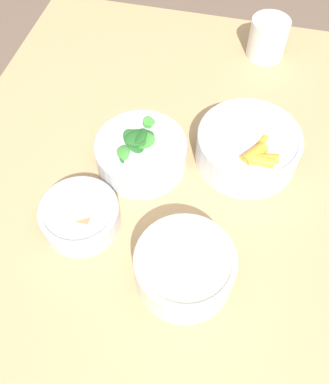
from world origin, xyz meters
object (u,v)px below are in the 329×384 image
bowl_beans_hotdog (185,268)px  bowl_cookies (80,215)px  bowl_carrots (248,146)px  bowl_greens (141,152)px  cup (268,38)px

bowl_beans_hotdog → bowl_cookies: 0.19m
bowl_carrots → bowl_cookies: bowl_carrots is taller
bowl_greens → bowl_beans_hotdog: 0.23m
bowl_beans_hotdog → bowl_greens: bearing=-148.8°
bowl_cookies → cup: 0.57m
bowl_carrots → bowl_cookies: bearing=-51.1°
bowl_beans_hotdog → cup: (-0.56, 0.07, 0.01)m
bowl_cookies → bowl_greens: bearing=156.7°
bowl_greens → bowl_cookies: 0.16m
cup → bowl_greens: bearing=-27.5°
bowl_cookies → cup: cup is taller
bowl_carrots → bowl_beans_hotdog: bowl_carrots is taller
bowl_greens → cup: (-0.36, 0.19, 0.01)m
bowl_greens → bowl_carrots: bearing=106.0°
bowl_beans_hotdog → cup: cup is taller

